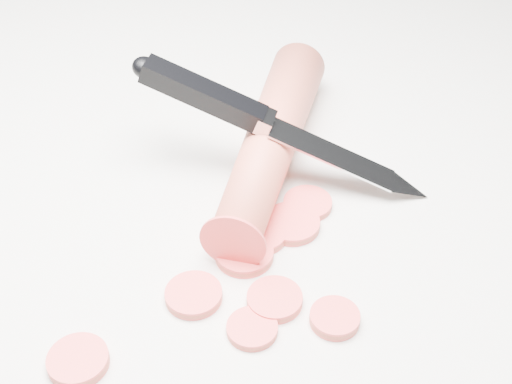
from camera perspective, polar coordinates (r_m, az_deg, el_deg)
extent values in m
plane|color=silver|center=(0.50, -2.07, -1.40)|extent=(2.40, 2.40, 0.00)
cylinder|color=#D8523D|center=(0.53, 1.21, 4.11)|extent=(0.12, 0.21, 0.04)
cylinder|color=#F43B3A|center=(0.43, -14.05, -12.95)|extent=(0.04, 0.04, 0.01)
cylinder|color=#F43B3A|center=(0.43, -0.31, -10.87)|extent=(0.03, 0.03, 0.01)
cylinder|color=#F43B3A|center=(0.47, -0.94, -4.97)|extent=(0.04, 0.04, 0.01)
cylinder|color=#F43B3A|center=(0.44, 6.32, -9.99)|extent=(0.03, 0.03, 0.01)
cylinder|color=#F43B3A|center=(0.49, 2.87, -2.54)|extent=(0.04, 0.04, 0.01)
cylinder|color=#F43B3A|center=(0.45, -5.02, -8.21)|extent=(0.04, 0.04, 0.01)
cylinder|color=#F43B3A|center=(0.44, 1.50, -8.59)|extent=(0.03, 0.03, 0.01)
cylinder|color=#F43B3A|center=(0.48, 0.45, -3.46)|extent=(0.03, 0.03, 0.01)
cylinder|color=#F43B3A|center=(0.51, 4.15, -0.92)|extent=(0.03, 0.03, 0.01)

